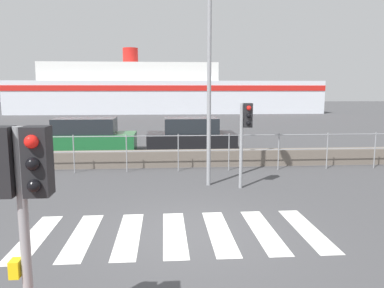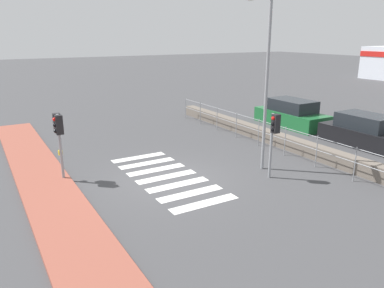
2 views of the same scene
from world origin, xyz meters
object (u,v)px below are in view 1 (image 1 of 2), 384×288
Objects in this scene: traffic_light_far at (245,126)px; parked_car_green at (86,138)px; ferry_boat at (160,92)px; traffic_light_near at (21,183)px; streetlamp at (210,46)px; parked_car_black at (191,137)px.

traffic_light_far is 0.55× the size of parked_car_green.
traffic_light_far is 35.78m from ferry_boat.
ferry_boat is 29.11m from parked_car_green.
traffic_light_far is 0.07× the size of ferry_boat.
streetlamp reaches higher than traffic_light_near.
parked_car_black is (-1.04, 6.80, -1.15)m from traffic_light_far.
streetlamp reaches higher than traffic_light_far.
parked_car_green is 4.81m from parked_car_black.
parked_car_black is (2.66, 13.53, -1.28)m from traffic_light_near.
parked_car_black is at bearing 90.44° from streetlamp.
traffic_light_far is 6.97m from parked_car_black.
ferry_boat reaches higher than parked_car_black.
parked_car_green is at bearing 130.74° from traffic_light_far.
traffic_light_far is at bearing -49.26° from parked_car_green.
traffic_light_near is 0.07× the size of ferry_boat.
traffic_light_far is (3.70, 6.73, -0.13)m from traffic_light_near.
streetlamp is 0.18× the size of ferry_boat.
parked_car_green is (-3.16, -28.88, -1.85)m from ferry_boat.
ferry_boat reaches higher than traffic_light_near.
ferry_boat is (1.01, 42.40, 0.58)m from traffic_light_near.
parked_car_green is (-4.86, 6.59, -3.38)m from streetlamp.
traffic_light_near is 7.68m from traffic_light_far.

